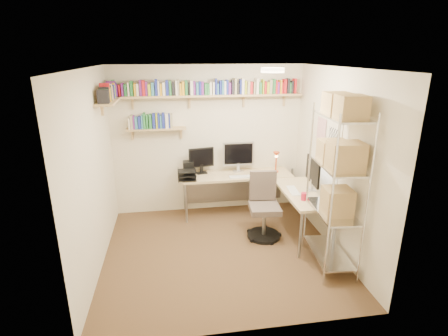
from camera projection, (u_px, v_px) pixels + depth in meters
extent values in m
plane|color=#44311D|center=(221.00, 252.00, 4.93)|extent=(3.20, 3.20, 0.00)
cube|color=beige|center=(208.00, 140.00, 5.95)|extent=(3.20, 0.04, 2.50)
cube|color=beige|center=(93.00, 174.00, 4.31)|extent=(0.04, 3.00, 2.50)
cube|color=beige|center=(337.00, 162.00, 4.77)|extent=(0.04, 3.00, 2.50)
cube|color=beige|center=(245.00, 219.00, 3.13)|extent=(3.20, 0.04, 2.50)
cube|color=white|center=(221.00, 68.00, 4.15)|extent=(3.20, 3.00, 0.04)
cube|color=white|center=(321.00, 132.00, 5.19)|extent=(0.01, 0.30, 0.42)
cube|color=white|center=(333.00, 142.00, 4.83)|extent=(0.01, 0.28, 0.38)
cylinder|color=#FFEAC6|center=(273.00, 70.00, 4.45)|extent=(0.30, 0.30, 0.06)
cube|color=tan|center=(208.00, 96.00, 5.59)|extent=(3.05, 0.25, 0.03)
cube|color=tan|center=(109.00, 101.00, 4.97)|extent=(0.25, 1.00, 0.03)
cube|color=tan|center=(156.00, 129.00, 5.65)|extent=(0.95, 0.20, 0.02)
cube|color=tan|center=(132.00, 101.00, 5.50)|extent=(0.03, 0.20, 0.20)
cube|color=tan|center=(189.00, 100.00, 5.63)|extent=(0.03, 0.20, 0.20)
cube|color=tan|center=(244.00, 99.00, 5.76)|extent=(0.03, 0.20, 0.20)
cube|color=tan|center=(285.00, 98.00, 5.86)|extent=(0.03, 0.20, 0.20)
cube|color=#267338|center=(113.00, 88.00, 5.33)|extent=(0.04, 0.12, 0.25)
cube|color=#6E2383|center=(117.00, 90.00, 5.35)|extent=(0.04, 0.12, 0.17)
cube|color=red|center=(120.00, 90.00, 5.36)|extent=(0.03, 0.12, 0.17)
cube|color=#6E2383|center=(123.00, 90.00, 5.36)|extent=(0.03, 0.14, 0.20)
cube|color=#267338|center=(126.00, 90.00, 5.37)|extent=(0.04, 0.14, 0.18)
cube|color=#EFE5D0|center=(129.00, 89.00, 5.37)|extent=(0.03, 0.12, 0.20)
cube|color=#267338|center=(132.00, 88.00, 5.37)|extent=(0.04, 0.12, 0.23)
cube|color=gold|center=(135.00, 90.00, 5.39)|extent=(0.03, 0.14, 0.19)
cube|color=#EFE5D0|center=(138.00, 90.00, 5.39)|extent=(0.04, 0.13, 0.18)
cube|color=#6E2383|center=(141.00, 88.00, 5.39)|extent=(0.04, 0.12, 0.24)
cube|color=red|center=(144.00, 88.00, 5.40)|extent=(0.04, 0.14, 0.23)
cube|color=#6E2383|center=(147.00, 89.00, 5.41)|extent=(0.03, 0.13, 0.21)
cube|color=#AAB922|center=(149.00, 90.00, 5.42)|extent=(0.04, 0.15, 0.17)
cube|color=teal|center=(153.00, 89.00, 5.43)|extent=(0.04, 0.13, 0.20)
cube|color=navy|center=(156.00, 87.00, 5.43)|extent=(0.04, 0.12, 0.25)
cube|color=#EFE5D0|center=(159.00, 88.00, 5.44)|extent=(0.02, 0.12, 0.22)
cube|color=gold|center=(161.00, 90.00, 5.45)|extent=(0.03, 0.12, 0.18)
cube|color=#EFE5D0|center=(164.00, 89.00, 5.45)|extent=(0.04, 0.13, 0.20)
cube|color=navy|center=(167.00, 88.00, 5.45)|extent=(0.04, 0.13, 0.23)
cube|color=#267338|center=(170.00, 88.00, 5.46)|extent=(0.03, 0.14, 0.22)
cube|color=black|center=(173.00, 89.00, 5.47)|extent=(0.04, 0.12, 0.21)
cube|color=#EFE5D0|center=(176.00, 88.00, 5.47)|extent=(0.03, 0.14, 0.23)
cube|color=tan|center=(179.00, 87.00, 5.48)|extent=(0.02, 0.12, 0.25)
cube|color=gold|center=(181.00, 89.00, 5.49)|extent=(0.03, 0.14, 0.18)
cube|color=gold|center=(183.00, 88.00, 5.49)|extent=(0.04, 0.14, 0.21)
cube|color=#267338|center=(186.00, 88.00, 5.50)|extent=(0.04, 0.12, 0.23)
cube|color=black|center=(189.00, 89.00, 5.51)|extent=(0.02, 0.12, 0.19)
cube|color=#EFE5D0|center=(191.00, 88.00, 5.51)|extent=(0.04, 0.15, 0.23)
cube|color=#6E2383|center=(194.00, 88.00, 5.52)|extent=(0.03, 0.13, 0.21)
cube|color=teal|center=(197.00, 89.00, 5.53)|extent=(0.04, 0.14, 0.19)
cube|color=navy|center=(200.00, 88.00, 5.53)|extent=(0.03, 0.14, 0.21)
cube|color=#6E2383|center=(202.00, 88.00, 5.54)|extent=(0.04, 0.13, 0.20)
cube|color=#267338|center=(206.00, 89.00, 5.55)|extent=(0.04, 0.14, 0.18)
cube|color=#267338|center=(208.00, 89.00, 5.56)|extent=(0.03, 0.14, 0.17)
cube|color=#EFE5D0|center=(210.00, 88.00, 5.56)|extent=(0.03, 0.11, 0.19)
cube|color=#EFE5D0|center=(213.00, 88.00, 5.56)|extent=(0.03, 0.12, 0.19)
cube|color=navy|center=(216.00, 87.00, 5.56)|extent=(0.03, 0.13, 0.25)
cube|color=teal|center=(218.00, 89.00, 5.58)|extent=(0.02, 0.12, 0.17)
cube|color=navy|center=(220.00, 88.00, 5.58)|extent=(0.03, 0.12, 0.22)
cube|color=teal|center=(222.00, 87.00, 5.58)|extent=(0.03, 0.14, 0.22)
cube|color=#EFE5D0|center=(225.00, 88.00, 5.59)|extent=(0.03, 0.14, 0.21)
cube|color=navy|center=(227.00, 87.00, 5.59)|extent=(0.03, 0.14, 0.23)
cube|color=#6E2383|center=(229.00, 88.00, 5.60)|extent=(0.04, 0.13, 0.19)
cube|color=black|center=(232.00, 87.00, 5.61)|extent=(0.04, 0.13, 0.22)
cube|color=tan|center=(235.00, 86.00, 5.61)|extent=(0.04, 0.11, 0.25)
cube|color=black|center=(238.00, 89.00, 5.63)|extent=(0.03, 0.12, 0.17)
cube|color=navy|center=(240.00, 87.00, 5.62)|extent=(0.02, 0.13, 0.23)
cube|color=#EFE5D0|center=(243.00, 86.00, 5.63)|extent=(0.04, 0.13, 0.25)
cube|color=#AAB922|center=(245.00, 87.00, 5.64)|extent=(0.03, 0.12, 0.21)
cube|color=tan|center=(248.00, 88.00, 5.65)|extent=(0.04, 0.13, 0.20)
cube|color=red|center=(251.00, 88.00, 5.65)|extent=(0.04, 0.12, 0.19)
cube|color=tan|center=(254.00, 88.00, 5.66)|extent=(0.03, 0.13, 0.20)
cube|color=#EFE5D0|center=(257.00, 86.00, 5.66)|extent=(0.04, 0.15, 0.25)
cube|color=#267338|center=(260.00, 88.00, 5.68)|extent=(0.04, 0.13, 0.18)
cube|color=#AAB922|center=(263.00, 87.00, 5.68)|extent=(0.02, 0.14, 0.23)
cube|color=red|center=(265.00, 87.00, 5.69)|extent=(0.03, 0.13, 0.20)
cube|color=#AAB922|center=(267.00, 88.00, 5.70)|extent=(0.04, 0.12, 0.18)
cube|color=tan|center=(270.00, 87.00, 5.70)|extent=(0.04, 0.11, 0.22)
cube|color=#267338|center=(273.00, 86.00, 5.70)|extent=(0.04, 0.13, 0.23)
cube|color=red|center=(276.00, 87.00, 5.71)|extent=(0.03, 0.14, 0.21)
cube|color=#6E2383|center=(278.00, 88.00, 5.72)|extent=(0.03, 0.12, 0.18)
cube|color=gold|center=(280.00, 87.00, 5.72)|extent=(0.03, 0.14, 0.21)
cube|color=red|center=(282.00, 88.00, 5.73)|extent=(0.03, 0.12, 0.18)
cube|color=red|center=(284.00, 86.00, 5.73)|extent=(0.04, 0.12, 0.23)
cube|color=black|center=(288.00, 86.00, 5.74)|extent=(0.04, 0.13, 0.24)
cube|color=#267338|center=(290.00, 88.00, 5.75)|extent=(0.02, 0.12, 0.17)
cube|color=black|center=(291.00, 87.00, 5.75)|extent=(0.03, 0.12, 0.20)
cube|color=red|center=(294.00, 86.00, 5.75)|extent=(0.03, 0.14, 0.24)
cube|color=black|center=(103.00, 97.00, 4.54)|extent=(0.15, 0.04, 0.18)
cube|color=#267338|center=(103.00, 96.00, 4.58)|extent=(0.13, 0.03, 0.18)
cube|color=black|center=(104.00, 96.00, 4.61)|extent=(0.12, 0.03, 0.17)
cube|color=black|center=(104.00, 95.00, 4.65)|extent=(0.13, 0.03, 0.21)
cube|color=gold|center=(105.00, 96.00, 4.69)|extent=(0.14, 0.03, 0.17)
cube|color=red|center=(105.00, 93.00, 4.71)|extent=(0.13, 0.03, 0.25)
cube|color=#AAB922|center=(106.00, 93.00, 4.75)|extent=(0.12, 0.03, 0.24)
cube|color=#AAB922|center=(106.00, 94.00, 4.79)|extent=(0.12, 0.03, 0.19)
cube|color=black|center=(107.00, 93.00, 4.83)|extent=(0.13, 0.04, 0.21)
cube|color=#EFE5D0|center=(107.00, 92.00, 4.86)|extent=(0.14, 0.03, 0.22)
cube|color=red|center=(107.00, 92.00, 4.90)|extent=(0.12, 0.03, 0.21)
cube|color=gold|center=(108.00, 92.00, 4.93)|extent=(0.11, 0.02, 0.21)
cube|color=#6E2383|center=(108.00, 91.00, 4.96)|extent=(0.12, 0.03, 0.23)
cube|color=gold|center=(109.00, 93.00, 5.01)|extent=(0.12, 0.03, 0.18)
cube|color=navy|center=(109.00, 92.00, 5.05)|extent=(0.15, 0.04, 0.20)
cube|color=gold|center=(110.00, 91.00, 5.08)|extent=(0.15, 0.04, 0.22)
cube|color=#6E2383|center=(110.00, 91.00, 5.13)|extent=(0.14, 0.03, 0.19)
cube|color=#267338|center=(111.00, 91.00, 5.17)|extent=(0.14, 0.04, 0.18)
cube|color=#6E2383|center=(111.00, 89.00, 5.21)|extent=(0.13, 0.04, 0.24)
cube|color=#6E2383|center=(112.00, 90.00, 5.27)|extent=(0.12, 0.04, 0.20)
cube|color=navy|center=(112.00, 90.00, 5.31)|extent=(0.14, 0.03, 0.21)
cube|color=#EFE5D0|center=(129.00, 123.00, 5.56)|extent=(0.02, 0.13, 0.18)
cube|color=tan|center=(132.00, 122.00, 5.56)|extent=(0.04, 0.13, 0.22)
cube|color=#6E2383|center=(134.00, 122.00, 5.56)|extent=(0.02, 0.12, 0.21)
cube|color=teal|center=(136.00, 123.00, 5.57)|extent=(0.04, 0.11, 0.19)
cube|color=navy|center=(140.00, 122.00, 5.58)|extent=(0.04, 0.13, 0.20)
cube|color=teal|center=(142.00, 122.00, 5.58)|extent=(0.02, 0.15, 0.22)
cube|color=#267338|center=(144.00, 121.00, 5.58)|extent=(0.04, 0.14, 0.25)
cube|color=#267338|center=(147.00, 122.00, 5.59)|extent=(0.03, 0.15, 0.22)
cube|color=#267338|center=(150.00, 121.00, 5.60)|extent=(0.04, 0.14, 0.23)
cube|color=navy|center=(154.00, 121.00, 5.60)|extent=(0.04, 0.15, 0.24)
cube|color=#AAB922|center=(157.00, 121.00, 5.61)|extent=(0.02, 0.15, 0.24)
cube|color=navy|center=(159.00, 121.00, 5.62)|extent=(0.03, 0.13, 0.24)
cube|color=teal|center=(161.00, 122.00, 5.63)|extent=(0.02, 0.14, 0.21)
cube|color=navy|center=(163.00, 120.00, 5.63)|extent=(0.04, 0.13, 0.24)
cube|color=#EFE5D0|center=(167.00, 121.00, 5.64)|extent=(0.04, 0.13, 0.23)
cube|color=navy|center=(169.00, 121.00, 5.64)|extent=(0.02, 0.12, 0.23)
cube|color=tan|center=(171.00, 121.00, 5.65)|extent=(0.03, 0.13, 0.22)
cube|color=#D3BB89|center=(237.00, 175.00, 5.92)|extent=(1.85, 0.58, 0.04)
cube|color=#D3BB89|center=(304.00, 193.00, 5.16)|extent=(0.58, 1.26, 0.04)
cylinder|color=gray|center=(186.00, 203.00, 5.68)|extent=(0.04, 0.04, 0.68)
cylinder|color=gray|center=(185.00, 192.00, 6.13)|extent=(0.04, 0.04, 0.68)
cylinder|color=gray|center=(291.00, 186.00, 6.42)|extent=(0.04, 0.04, 0.68)
cylinder|color=gray|center=(300.00, 235.00, 4.68)|extent=(0.04, 0.04, 0.68)
cylinder|color=gray|center=(335.00, 232.00, 4.76)|extent=(0.04, 0.04, 0.68)
cube|color=gray|center=(234.00, 187.00, 6.25)|extent=(1.75, 0.02, 0.53)
cube|color=silver|center=(238.00, 154.00, 5.93)|extent=(0.53, 0.03, 0.41)
cube|color=black|center=(239.00, 154.00, 5.91)|extent=(0.48, 0.00, 0.35)
cube|color=black|center=(201.00, 157.00, 5.85)|extent=(0.43, 0.03, 0.33)
cube|color=black|center=(313.00, 171.00, 5.12)|extent=(0.03, 0.56, 0.37)
cube|color=white|center=(312.00, 171.00, 5.12)|extent=(0.00, 0.51, 0.32)
cube|color=white|center=(241.00, 177.00, 5.75)|extent=(0.41, 0.13, 0.01)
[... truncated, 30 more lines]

